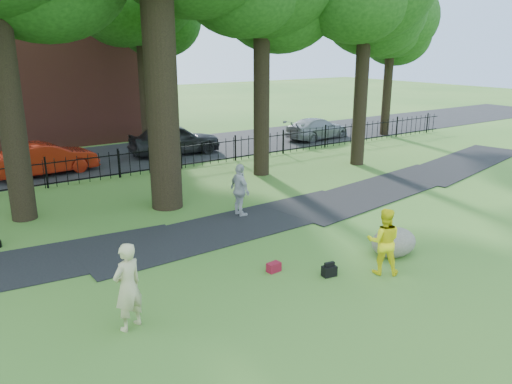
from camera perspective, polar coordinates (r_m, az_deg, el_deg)
ground at (r=12.62m, az=3.44°, el=-9.88°), size 120.00×120.00×0.00m
footpath at (r=16.09m, az=-2.21°, el=-3.90°), size 36.07×3.85×0.03m
street at (r=26.47m, az=-18.18°, el=3.41°), size 80.00×7.00×0.02m
iron_fence at (r=22.60m, az=-15.41°, el=3.08°), size 44.00×0.04×1.20m
woman at (r=10.50m, az=-14.45°, el=-10.44°), size 0.79×0.66×1.86m
man at (r=12.97m, az=14.38°, el=-5.47°), size 1.06×1.05×1.73m
pedestrian at (r=16.73m, az=-1.84°, el=0.18°), size 0.46×1.07×1.82m
boulder at (r=14.37m, az=15.48°, el=-5.34°), size 1.39×1.05×0.80m
backpack at (r=12.82m, az=8.37°, el=-8.93°), size 0.39×0.28×0.27m
red_bag at (r=12.93m, az=2.05°, el=-8.58°), size 0.37×0.25×0.24m
red_sedan at (r=24.21m, az=-22.94°, el=3.53°), size 4.54×1.96×1.45m
grey_car at (r=26.89m, az=-9.28°, el=5.98°), size 4.94×2.40×1.63m
silver_car at (r=31.30m, az=7.02°, el=7.22°), size 4.63×2.29×1.29m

